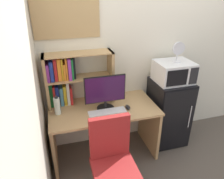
{
  "coord_description": "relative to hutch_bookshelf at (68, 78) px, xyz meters",
  "views": [
    {
      "loc": [
        -1.4,
        -2.49,
        2.06
      ],
      "look_at": [
        -0.8,
        -0.37,
        0.98
      ],
      "focal_mm": 33.73,
      "sensor_mm": 36.0,
      "label": 1
    }
  ],
  "objects": [
    {
      "name": "wall_back",
      "position": [
        1.67,
        0.13,
        0.23
      ],
      "size": [
        6.4,
        0.04,
        2.6
      ],
      "primitive_type": "cube",
      "color": "silver",
      "rests_on": "ground_plane"
    },
    {
      "name": "wall_left",
      "position": [
        -0.35,
        -1.49,
        0.23
      ],
      "size": [
        0.04,
        4.4,
        2.6
      ],
      "primitive_type": "cube",
      "color": "silver",
      "rests_on": "ground_plane"
    },
    {
      "name": "desk",
      "position": [
        0.37,
        -0.23,
        -0.56
      ],
      "size": [
        1.31,
        0.68,
        0.73
      ],
      "color": "tan",
      "rests_on": "ground_plane"
    },
    {
      "name": "hutch_bookshelf",
      "position": [
        0.0,
        0.0,
        0.0
      ],
      "size": [
        0.81,
        0.24,
        0.64
      ],
      "color": "tan",
      "rests_on": "desk"
    },
    {
      "name": "monitor",
      "position": [
        0.39,
        -0.26,
        -0.11
      ],
      "size": [
        0.49,
        0.21,
        0.43
      ],
      "color": "black",
      "rests_on": "desk"
    },
    {
      "name": "keyboard",
      "position": [
        0.39,
        -0.36,
        -0.33
      ],
      "size": [
        0.44,
        0.13,
        0.02
      ],
      "primitive_type": "cube",
      "color": "silver",
      "rests_on": "desk"
    },
    {
      "name": "computer_mouse",
      "position": [
        0.65,
        -0.33,
        -0.33
      ],
      "size": [
        0.05,
        0.11,
        0.04
      ],
      "primitive_type": "ellipsoid",
      "color": "black",
      "rests_on": "desk"
    },
    {
      "name": "water_bottle",
      "position": [
        -0.17,
        -0.22,
        -0.24
      ],
      "size": [
        0.07,
        0.07,
        0.23
      ],
      "color": "silver",
      "rests_on": "desk"
    },
    {
      "name": "mini_fridge",
      "position": [
        1.32,
        -0.18,
        -0.6
      ],
      "size": [
        0.49,
        0.51,
        0.94
      ],
      "color": "black",
      "rests_on": "ground_plane"
    },
    {
      "name": "microwave",
      "position": [
        1.32,
        -0.17,
        0.0
      ],
      "size": [
        0.46,
        0.39,
        0.27
      ],
      "color": "silver",
      "rests_on": "mini_fridge"
    },
    {
      "name": "desk_fan",
      "position": [
        1.34,
        -0.18,
        0.28
      ],
      "size": [
        0.16,
        0.11,
        0.25
      ],
      "color": "silver",
      "rests_on": "microwave"
    },
    {
      "name": "desk_chair",
      "position": [
        0.29,
        -0.92,
        -0.65
      ],
      "size": [
        0.48,
        0.48,
        0.97
      ],
      "color": "black",
      "rests_on": "ground_plane"
    },
    {
      "name": "wall_corkboard",
      "position": [
        0.05,
        0.1,
        0.66
      ],
      "size": [
        0.74,
        0.02,
        0.42
      ],
      "primitive_type": "cube",
      "color": "tan"
    }
  ]
}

